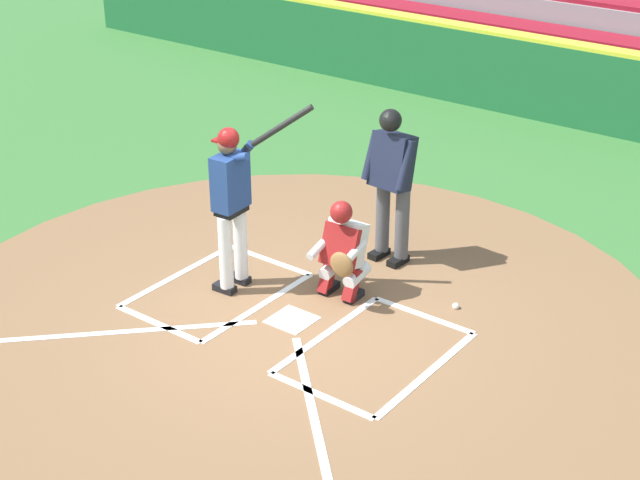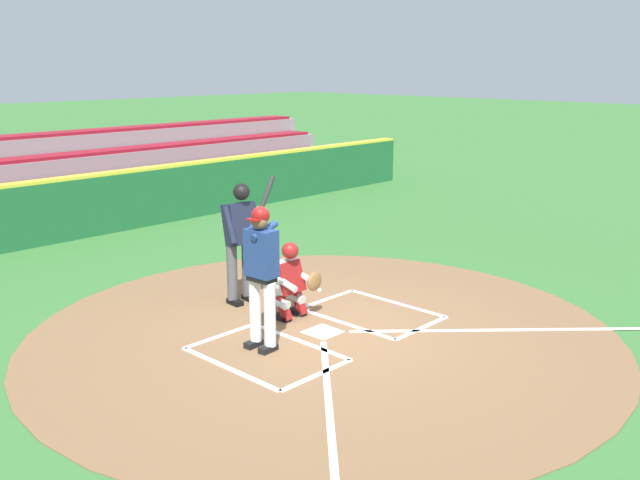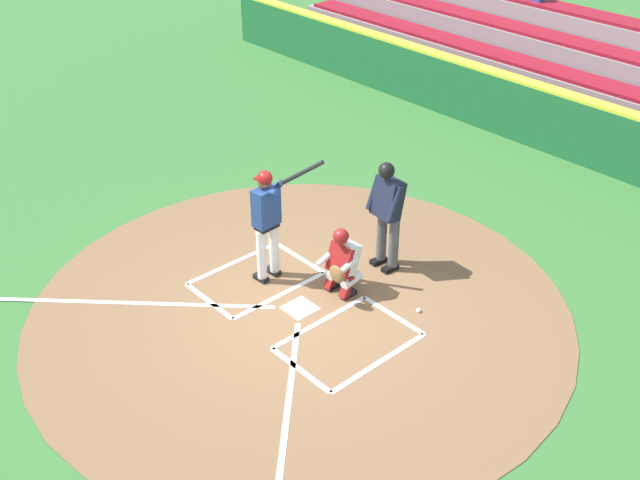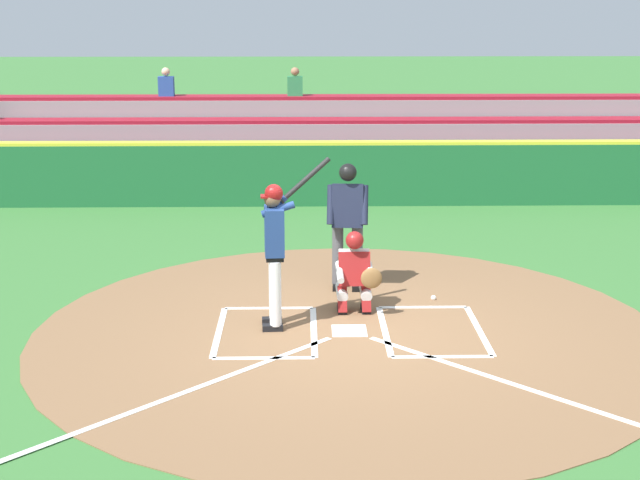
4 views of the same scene
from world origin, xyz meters
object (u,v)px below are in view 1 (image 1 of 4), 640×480
at_px(batter, 232,197).
at_px(baseball, 456,306).
at_px(catcher, 343,248).
at_px(plate_umpire, 392,175).

relative_size(batter, baseball, 28.76).
height_order(catcher, baseball, catcher).
bearing_deg(baseball, plate_umpire, -23.30).
relative_size(catcher, baseball, 15.27).
distance_m(batter, baseball, 2.64).
xyz_separation_m(batter, baseball, (-2.17, -1.06, -1.06)).
distance_m(catcher, baseball, 1.35).
height_order(batter, baseball, batter).
bearing_deg(plate_umpire, batter, 57.80).
bearing_deg(batter, catcher, -151.73).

